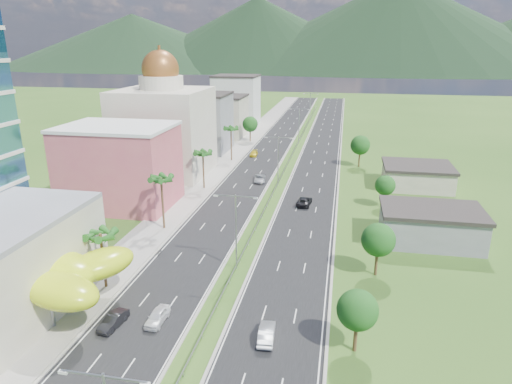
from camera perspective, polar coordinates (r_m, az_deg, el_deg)
The scene contains 34 objects.
ground at distance 56.46m, azimuth -4.84°, elevation -14.23°, with size 500.00×500.00×0.00m, color #2D5119.
road_left at distance 140.64m, azimuth 2.07°, elevation 5.79°, with size 11.00×260.00×0.04m, color black.
road_right at distance 139.19m, azimuth 8.21°, elevation 5.48°, with size 11.00×260.00×0.04m, color black.
sidewalk_left at distance 142.36m, azimuth -1.73°, elevation 5.96°, with size 7.00×260.00×0.12m, color gray.
median_guardrail at distance 122.14m, azimuth 4.24°, elevation 4.13°, with size 0.10×216.06×0.76m.
streetlight_median_b at distance 61.97m, azimuth -2.52°, elevation -4.07°, with size 6.04×0.25×11.00m.
streetlight_median_c at distance 99.50m, azimuth 2.80°, elevation 4.54°, with size 6.04×0.25×11.00m.
streetlight_median_d at distance 143.32m, azimuth 5.41°, elevation 8.70°, with size 6.04×0.25×11.00m.
streetlight_median_e at distance 187.70m, azimuth 6.82°, elevation 10.89°, with size 6.04×0.25×11.00m.
lime_canopy at distance 59.17m, azimuth -25.33°, elevation -8.93°, with size 18.00×15.00×7.40m.
pink_shophouse at distance 91.01m, azimuth -16.66°, elevation 2.97°, with size 20.00×15.00×15.00m, color #BF4E5F.
domed_building at distance 110.58m, azimuth -11.43°, elevation 8.02°, with size 20.00×20.00×28.70m.
midrise_grey at distance 133.96m, azimuth -6.93°, elevation 8.52°, with size 16.00×15.00×16.00m, color slate.
midrise_beige at distance 155.02m, azimuth -4.43°, elevation 9.35°, with size 16.00×15.00×13.00m, color #A8A08B.
midrise_white at distance 176.76m, azimuth -2.47°, elevation 11.29°, with size 16.00×15.00×18.00m, color silver.
shed_near at distance 77.35m, azimuth 20.97°, elevation -4.07°, with size 15.00×10.00×5.00m, color slate.
shed_far at distance 105.86m, azimuth 19.46°, elevation 1.79°, with size 14.00×12.00×4.40m, color #A8A08B.
palm_tree_b at distance 60.47m, azimuth -18.85°, elevation -5.35°, with size 3.60×3.60×8.10m.
palm_tree_c at distance 76.83m, azimuth -11.77°, elevation 1.39°, with size 3.60×3.60×9.60m.
palm_tree_d at distance 97.93m, azimuth -6.66°, elevation 4.69°, with size 3.60×3.60×8.60m.
palm_tree_e at distance 121.32m, azimuth -3.14°, elevation 7.77°, with size 3.60×3.60×9.40m.
leafy_tree_lfar at distance 145.80m, azimuth -0.74°, elevation 8.47°, with size 4.90×4.90×8.05m.
leafy_tree_ra at distance 48.10m, azimuth 12.58°, elevation -14.23°, with size 4.20×4.20×6.90m.
leafy_tree_rb at distance 63.18m, azimuth 15.04°, elevation -5.82°, with size 4.55×4.55×7.47m.
leafy_tree_rc at distance 89.95m, azimuth 15.84°, elevation 0.79°, with size 3.85×3.85×6.33m.
leafy_tree_rd at distance 118.42m, azimuth 12.90°, elevation 5.73°, with size 4.90×4.90×8.05m.
mountain_ridge at distance 498.83m, azimuth 16.74°, elevation 13.99°, with size 860.00×140.00×90.00m, color black, non-canonical shape.
car_white_near_left at distance 54.51m, azimuth -12.24°, elevation -14.96°, with size 1.75×4.34×1.48m, color white.
car_dark_left at distance 55.06m, azimuth -17.41°, elevation -15.09°, with size 1.52×4.35×1.43m, color black.
car_silver_mid_left at distance 103.60m, azimuth 0.47°, elevation 1.68°, with size 2.41×5.22×1.45m, color #A5A7AD.
car_yellow_far_left at distance 127.78m, azimuth -0.27°, elevation 4.85°, with size 1.90×4.68×1.36m, color gold.
car_silver_right at distance 50.75m, azimuth 1.33°, elevation -17.22°, with size 1.62×4.63×1.53m, color #B7B9BF.
car_dark_far_right at distance 89.27m, azimuth 6.06°, elevation -1.15°, with size 2.48×5.39×1.50m, color black.
motorcycle at distance 70.08m, azimuth -11.92°, elevation -7.21°, with size 0.54×1.78×1.14m, color black.
Camera 1 is at (13.51, -45.74, 30.22)m, focal length 32.00 mm.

